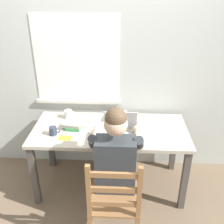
# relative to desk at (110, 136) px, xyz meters

# --- Properties ---
(ground_plane) EXTENTS (8.00, 8.00, 0.00)m
(ground_plane) POSITION_rel_desk_xyz_m (0.00, 0.00, -0.65)
(ground_plane) COLOR brown
(back_wall) EXTENTS (6.00, 0.08, 2.60)m
(back_wall) POSITION_rel_desk_xyz_m (-0.01, 0.44, 0.65)
(back_wall) COLOR beige
(back_wall) RESTS_ON ground
(desk) EXTENTS (1.60, 0.72, 0.74)m
(desk) POSITION_rel_desk_xyz_m (0.00, 0.00, 0.00)
(desk) COLOR #BCB29E
(desk) RESTS_ON ground
(seated_person) EXTENTS (0.50, 0.60, 1.24)m
(seated_person) POSITION_rel_desk_xyz_m (0.07, -0.44, 0.04)
(seated_person) COLOR #33383D
(seated_person) RESTS_ON ground
(wooden_chair) EXTENTS (0.42, 0.42, 0.93)m
(wooden_chair) POSITION_rel_desk_xyz_m (0.07, -0.72, -0.19)
(wooden_chair) COLOR olive
(wooden_chair) RESTS_ON ground
(laptop) EXTENTS (0.33, 0.28, 0.23)m
(laptop) POSITION_rel_desk_xyz_m (0.11, -0.13, 0.15)
(laptop) COLOR #ADAFB2
(laptop) RESTS_ON desk
(computer_mouse) EXTENTS (0.06, 0.10, 0.03)m
(computer_mouse) POSITION_rel_desk_xyz_m (0.33, -0.20, 0.11)
(computer_mouse) COLOR #ADAFB2
(computer_mouse) RESTS_ON desk
(coffee_mug_white) EXTENTS (0.13, 0.09, 0.09)m
(coffee_mug_white) POSITION_rel_desk_xyz_m (-0.48, 0.22, 0.14)
(coffee_mug_white) COLOR white
(coffee_mug_white) RESTS_ON desk
(coffee_mug_dark) EXTENTS (0.11, 0.07, 0.09)m
(coffee_mug_dark) POSITION_rel_desk_xyz_m (-0.55, -0.14, 0.13)
(coffee_mug_dark) COLOR #2D384C
(coffee_mug_dark) RESTS_ON desk
(book_stack_main) EXTENTS (0.19, 0.17, 0.11)m
(book_stack_main) POSITION_rel_desk_xyz_m (0.10, 0.16, 0.14)
(book_stack_main) COLOR white
(book_stack_main) RESTS_ON desk
(book_stack_side) EXTENTS (0.20, 0.16, 0.06)m
(book_stack_side) POSITION_rel_desk_xyz_m (-0.38, -0.01, 0.12)
(book_stack_side) COLOR #38844C
(book_stack_side) RESTS_ON desk
(paper_pile_near_laptop) EXTENTS (0.26, 0.21, 0.02)m
(paper_pile_near_laptop) POSITION_rel_desk_xyz_m (0.21, -0.24, 0.10)
(paper_pile_near_laptop) COLOR silver
(paper_pile_near_laptop) RESTS_ON desk
(paper_pile_back_corner) EXTENTS (0.27, 0.24, 0.01)m
(paper_pile_back_corner) POSITION_rel_desk_xyz_m (-0.12, -0.03, 0.10)
(paper_pile_back_corner) COLOR white
(paper_pile_back_corner) RESTS_ON desk
(paper_pile_side) EXTENTS (0.26, 0.25, 0.00)m
(paper_pile_side) POSITION_rel_desk_xyz_m (-0.04, -0.10, 0.09)
(paper_pile_side) COLOR silver
(paper_pile_side) RESTS_ON desk
(landscape_photo_print) EXTENTS (0.14, 0.10, 0.00)m
(landscape_photo_print) POSITION_rel_desk_xyz_m (-0.43, -0.20, 0.09)
(landscape_photo_print) COLOR gold
(landscape_photo_print) RESTS_ON desk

